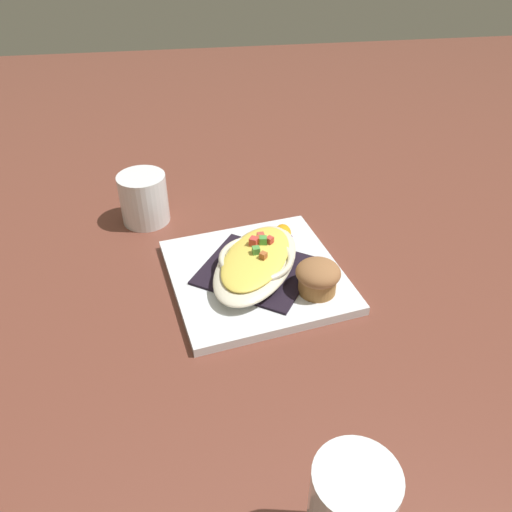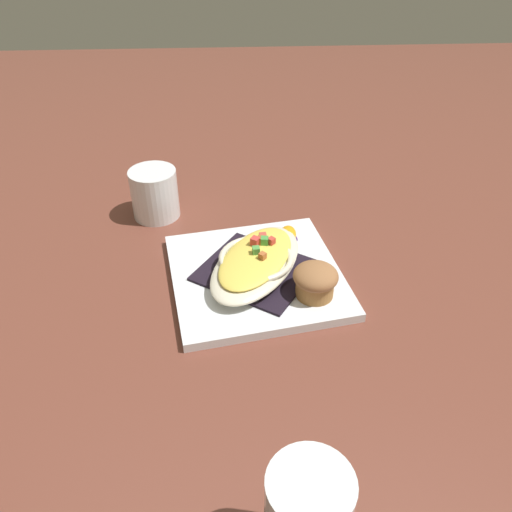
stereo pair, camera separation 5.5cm
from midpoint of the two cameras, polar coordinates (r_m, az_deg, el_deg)
ground_plane at (r=0.78m, az=-2.02°, el=-2.64°), size 2.60×2.60×0.00m
square_plate at (r=0.78m, az=-2.03°, el=-2.24°), size 0.29×0.29×0.01m
folded_napkin at (r=0.77m, az=-2.04°, el=-1.71°), size 0.21×0.20×0.00m
gratin_dish at (r=0.76m, az=-2.07°, el=-0.60°), size 0.19×0.23×0.04m
muffin at (r=0.73m, az=4.74°, el=-2.37°), size 0.06×0.06×0.05m
orange_garnish at (r=0.84m, az=0.99°, el=2.40°), size 0.06×0.06×0.02m
coffee_mug at (r=0.93m, az=-13.99°, el=5.98°), size 0.08×0.11×0.09m
stemmed_glass at (r=0.47m, az=6.88°, el=-25.95°), size 0.07×0.07×0.13m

